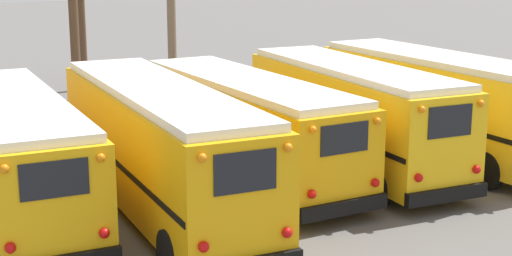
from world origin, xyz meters
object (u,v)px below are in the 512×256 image
school_bus_2 (247,124)px  school_bus_0 (16,151)px  school_bus_3 (352,113)px  utility_pole (171,12)px  school_bus_4 (437,101)px  school_bus_1 (160,144)px

school_bus_2 → school_bus_0: bearing=-177.0°
school_bus_3 → utility_pole: utility_pole is taller
school_bus_2 → school_bus_4: (6.55, -0.48, 0.17)m
school_bus_0 → school_bus_2: size_ratio=1.01×
school_bus_3 → utility_pole: size_ratio=1.20×
school_bus_4 → school_bus_0: bearing=179.4°
school_bus_1 → school_bus_2: size_ratio=1.09×
school_bus_1 → school_bus_0: bearing=157.3°
school_bus_0 → school_bus_4: size_ratio=1.02×
school_bus_0 → school_bus_1: school_bus_1 is taller
school_bus_1 → utility_pole: 13.04m
school_bus_4 → utility_pole: (-4.98, 10.66, 2.25)m
school_bus_1 → school_bus_3: bearing=10.5°
school_bus_1 → school_bus_2: bearing=27.6°
utility_pole → school_bus_2: bearing=-98.8°
school_bus_0 → school_bus_3: 9.83m
school_bus_0 → school_bus_3: bearing=-0.9°
school_bus_0 → school_bus_3: size_ratio=1.05×
school_bus_2 → utility_pole: (1.57, 10.18, 2.41)m
school_bus_4 → utility_pole: size_ratio=1.25×
school_bus_0 → school_bus_4: (13.11, -0.13, 0.14)m
school_bus_2 → school_bus_3: school_bus_3 is taller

